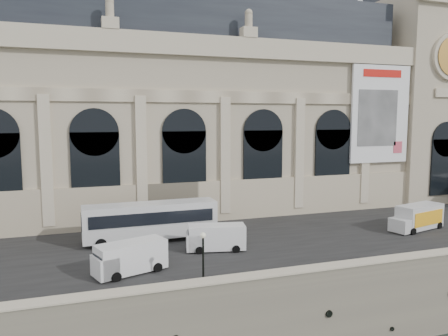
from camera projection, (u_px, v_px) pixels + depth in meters
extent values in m
cube|color=gray|center=(190.00, 221.00, 65.88)|extent=(160.00, 70.00, 6.00)
cube|color=#2D2D2D|center=(240.00, 238.00, 45.78)|extent=(160.00, 24.00, 0.06)
cube|color=gray|center=(303.00, 277.00, 33.12)|extent=(160.00, 1.20, 1.10)
cube|color=beige|center=(303.00, 269.00, 33.05)|extent=(160.00, 1.40, 0.12)
cube|color=tan|center=(154.00, 129.00, 58.58)|extent=(68.00, 18.00, 22.00)
cube|color=beige|center=(168.00, 204.00, 50.96)|extent=(68.60, 0.40, 5.00)
cube|color=beige|center=(166.00, 43.00, 48.70)|extent=(69.00, 0.80, 2.40)
cube|color=beige|center=(167.00, 96.00, 49.51)|extent=(68.00, 0.30, 1.40)
cube|color=#262C33|center=(152.00, 22.00, 56.96)|extent=(64.00, 15.00, 6.00)
cube|color=beige|center=(46.00, 161.00, 46.08)|extent=(1.20, 0.50, 14.00)
cube|color=black|center=(96.00, 173.00, 47.92)|extent=(5.20, 0.25, 9.00)
cylinder|color=black|center=(94.00, 132.00, 47.40)|extent=(5.20, 0.25, 5.20)
cube|color=beige|center=(141.00, 158.00, 49.27)|extent=(1.20, 0.50, 14.00)
cube|color=black|center=(185.00, 170.00, 51.11)|extent=(5.20, 0.25, 9.00)
cylinder|color=black|center=(184.00, 131.00, 50.59)|extent=(5.20, 0.25, 5.20)
cube|color=beige|center=(225.00, 156.00, 52.46)|extent=(1.20, 0.50, 14.00)
cube|color=black|center=(263.00, 167.00, 54.30)|extent=(5.20, 0.25, 9.00)
cylinder|color=black|center=(263.00, 130.00, 53.78)|extent=(5.20, 0.25, 5.20)
cube|color=beige|center=(299.00, 154.00, 55.65)|extent=(1.20, 0.50, 14.00)
cube|color=black|center=(332.00, 164.00, 57.49)|extent=(5.20, 0.25, 9.00)
cylinder|color=black|center=(333.00, 130.00, 56.97)|extent=(5.20, 0.25, 5.20)
cube|color=beige|center=(365.00, 152.00, 58.84)|extent=(1.20, 0.50, 14.00)
cube|color=white|center=(380.00, 114.00, 58.71)|extent=(9.00, 0.35, 13.00)
cube|color=red|center=(383.00, 73.00, 57.90)|extent=(6.00, 0.06, 1.00)
cube|color=gray|center=(378.00, 118.00, 58.42)|extent=(6.20, 0.06, 7.50)
cube|color=#CE485C|center=(398.00, 147.00, 60.01)|extent=(1.40, 0.06, 1.60)
cube|color=tan|center=(412.00, 102.00, 68.06)|extent=(12.00, 14.00, 30.00)
cube|color=black|center=(445.00, 167.00, 62.44)|extent=(5.00, 0.25, 8.00)
cube|color=silver|center=(151.00, 220.00, 44.31)|extent=(13.42, 2.94, 3.46)
cube|color=black|center=(81.00, 222.00, 42.06)|extent=(0.11, 2.57, 1.34)
cube|color=black|center=(153.00, 219.00, 42.92)|extent=(12.27, 0.22, 1.23)
cube|color=black|center=(148.00, 213.00, 45.61)|extent=(12.27, 0.22, 1.23)
cylinder|color=black|center=(101.00, 244.00, 41.55)|extent=(1.12, 0.35, 1.12)
cylinder|color=black|center=(99.00, 237.00, 44.16)|extent=(1.12, 0.35, 1.12)
cylinder|color=black|center=(202.00, 235.00, 44.86)|extent=(1.12, 0.35, 1.12)
cylinder|color=black|center=(195.00, 229.00, 47.47)|extent=(1.12, 0.35, 1.12)
cube|color=white|center=(131.00, 257.00, 35.31)|extent=(6.00, 3.86, 2.38)
cube|color=white|center=(105.00, 267.00, 34.00)|extent=(2.18, 2.56, 1.66)
cube|color=black|center=(97.00, 261.00, 33.58)|extent=(0.65, 1.79, 0.83)
cylinder|color=black|center=(116.00, 277.00, 33.48)|extent=(0.83, 0.50, 0.79)
cylinder|color=black|center=(105.00, 269.00, 35.20)|extent=(0.83, 0.50, 0.79)
cylinder|color=black|center=(158.00, 268.00, 35.65)|extent=(0.83, 0.50, 0.79)
cylinder|color=black|center=(145.00, 261.00, 37.36)|extent=(0.83, 0.50, 0.79)
cube|color=white|center=(217.00, 237.00, 41.36)|extent=(5.65, 3.12, 2.27)
cube|color=white|center=(194.00, 241.00, 41.14)|extent=(1.89, 2.34, 1.58)
cube|color=black|center=(188.00, 236.00, 41.01)|extent=(0.42, 1.75, 0.79)
cylinder|color=black|center=(200.00, 251.00, 40.24)|extent=(0.79, 0.40, 0.75)
cylinder|color=black|center=(198.00, 244.00, 42.29)|extent=(0.79, 0.40, 0.75)
cylinder|color=black|center=(236.00, 249.00, 40.65)|extent=(0.79, 0.40, 0.75)
cylinder|color=black|center=(233.00, 243.00, 42.69)|extent=(0.79, 0.40, 0.75)
cube|color=silver|center=(419.00, 216.00, 49.12)|extent=(6.26, 3.63, 2.65)
cube|color=#F1A51A|center=(429.00, 218.00, 48.15)|extent=(4.96, 1.31, 1.57)
cube|color=red|center=(429.00, 218.00, 48.15)|extent=(2.87, 0.76, 0.59)
cube|color=silver|center=(401.00, 225.00, 47.39)|extent=(2.05, 2.48, 1.47)
cylinder|color=black|center=(413.00, 232.00, 46.82)|extent=(0.83, 0.46, 0.79)
cylinder|color=black|center=(395.00, 227.00, 48.71)|extent=(0.83, 0.46, 0.79)
cylinder|color=black|center=(439.00, 226.00, 49.47)|extent=(0.83, 0.46, 0.79)
cylinder|color=black|center=(421.00, 222.00, 51.35)|extent=(0.83, 0.46, 0.79)
cylinder|color=black|center=(203.00, 284.00, 32.72)|extent=(0.42, 0.42, 0.38)
cylinder|color=black|center=(203.00, 262.00, 32.52)|extent=(0.15, 0.15, 3.83)
sphere|color=beige|center=(203.00, 235.00, 32.29)|extent=(0.42, 0.42, 0.42)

